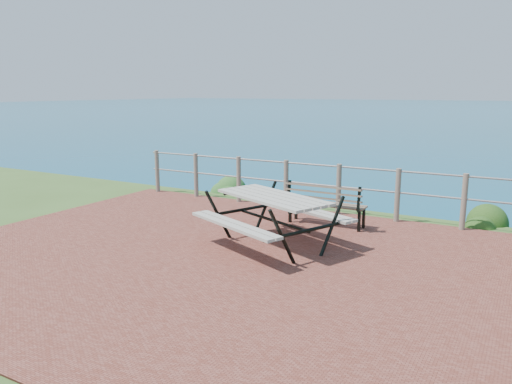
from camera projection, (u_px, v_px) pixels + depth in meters
ground at (255, 265)px, 7.04m from camera, size 10.00×7.00×0.12m
safety_railing at (339, 187)px, 9.79m from camera, size 9.40×0.10×1.00m
picnic_table at (273, 215)px, 7.76m from camera, size 2.07×1.55×0.81m
park_bench at (327, 197)px, 8.98m from camera, size 1.43×0.36×0.80m
shrub_lip_west at (222, 192)px, 12.16m from camera, size 0.80×0.80×0.55m
shrub_lip_east at (474, 224)px, 9.24m from camera, size 0.76×0.76×0.50m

